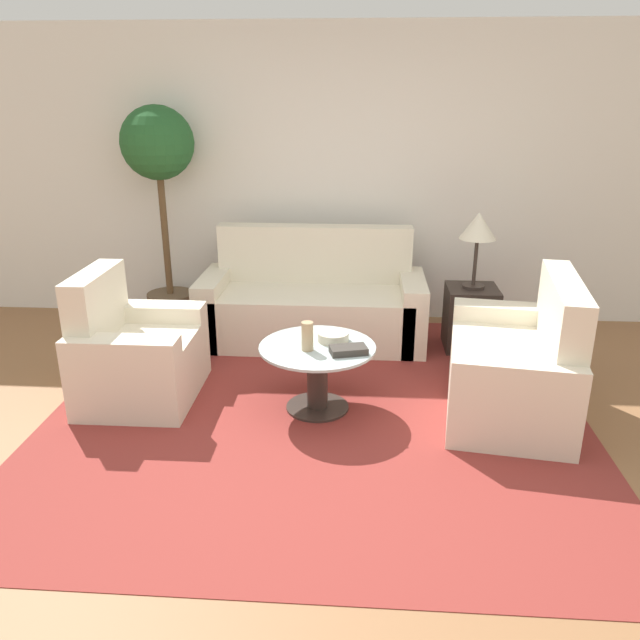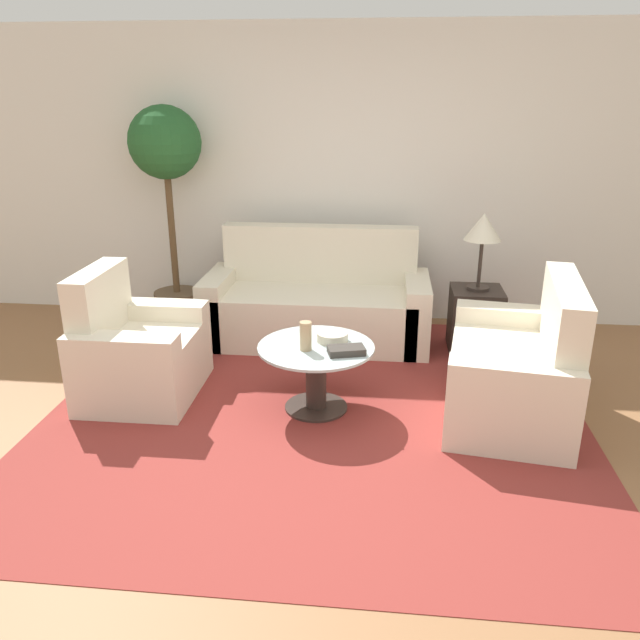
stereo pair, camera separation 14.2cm
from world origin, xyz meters
TOP-DOWN VIEW (x-y plane):
  - ground_plane at (0.00, 0.00)m, footprint 14.00×14.00m
  - wall_back at (0.00, 2.75)m, footprint 10.00×0.06m
  - rug at (0.04, 0.81)m, footprint 3.54×3.46m
  - sofa_main at (-0.09, 2.12)m, footprint 1.89×0.80m
  - armchair at (-1.25, 0.91)m, footprint 0.74×0.89m
  - loveseat at (1.39, 0.89)m, footprint 0.93×1.34m
  - coffee_table at (0.04, 0.81)m, footprint 0.77×0.77m
  - side_table at (1.23, 1.98)m, footprint 0.41×0.41m
  - table_lamp at (1.23, 1.98)m, footprint 0.29×0.29m
  - potted_plant at (-1.44, 2.41)m, footprint 0.62×0.62m
  - vase at (-0.01, 0.73)m, footprint 0.08×0.08m
  - bowl at (0.14, 0.90)m, footprint 0.21×0.21m
  - book_stack at (0.25, 0.70)m, footprint 0.26×0.19m

SIDE VIEW (x-z plane):
  - ground_plane at x=0.00m, z-range 0.00..0.00m
  - rug at x=0.04m, z-range 0.00..0.01m
  - side_table at x=1.23m, z-range 0.00..0.53m
  - armchair at x=-1.25m, z-range -0.16..0.75m
  - coffee_table at x=0.04m, z-range 0.07..0.53m
  - loveseat at x=1.39m, z-range -0.16..0.76m
  - sofa_main at x=-0.09m, z-range -0.17..0.77m
  - book_stack at x=0.25m, z-range 0.46..0.51m
  - bowl at x=0.14m, z-range 0.46..0.52m
  - vase at x=-0.01m, z-range 0.46..0.65m
  - table_lamp at x=1.23m, z-range 0.70..1.32m
  - wall_back at x=0.00m, z-range 0.00..2.60m
  - potted_plant at x=-1.44m, z-range 0.39..2.33m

